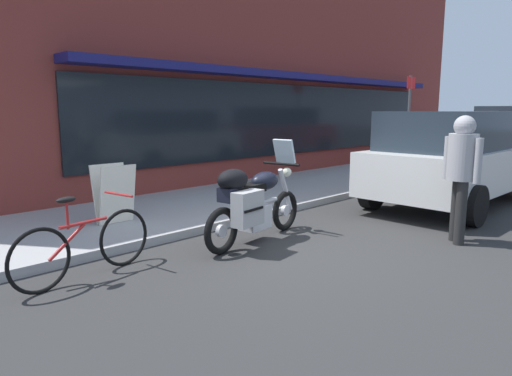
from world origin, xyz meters
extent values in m
plane|color=#2C2C2C|center=(0.00, 0.00, 0.00)|extent=(80.00, 80.00, 0.00)
cube|color=maroon|center=(5.12, 4.42, 3.05)|extent=(18.24, 0.35, 6.11)
cube|color=black|center=(5.12, 4.21, 1.55)|extent=(12.76, 0.06, 1.80)
cube|color=navy|center=(5.12, 3.99, 2.65)|extent=(12.76, 0.60, 0.16)
cube|color=#9A9A9A|center=(9.00, 2.82, 0.06)|extent=(30.00, 2.85, 0.12)
torus|color=black|center=(0.59, 0.69, 0.30)|extent=(0.61, 0.17, 0.60)
cylinder|color=silver|center=(0.59, 0.69, 0.30)|extent=(0.17, 0.08, 0.16)
torus|color=black|center=(-0.86, 0.49, 0.30)|extent=(0.61, 0.17, 0.60)
cylinder|color=silver|center=(-0.86, 0.49, 0.30)|extent=(0.17, 0.08, 0.16)
cube|color=silver|center=(-0.19, 0.58, 0.35)|extent=(0.48, 0.36, 0.32)
cylinder|color=silver|center=(-0.14, 0.59, 0.52)|extent=(0.95, 0.19, 0.06)
ellipsoid|color=black|center=(0.06, 0.62, 0.82)|extent=(0.55, 0.35, 0.26)
cube|color=black|center=(-0.36, 0.56, 0.76)|extent=(0.63, 0.32, 0.11)
cube|color=black|center=(-0.68, 0.52, 0.74)|extent=(0.31, 0.26, 0.18)
cylinder|color=silver|center=(0.59, 0.69, 0.62)|extent=(0.35, 0.12, 0.67)
cylinder|color=black|center=(0.47, 0.68, 1.02)|extent=(0.12, 0.62, 0.04)
cube|color=silver|center=(0.55, 0.69, 1.20)|extent=(0.19, 0.34, 0.35)
sphere|color=#EAEACC|center=(0.63, 0.70, 0.88)|extent=(0.14, 0.14, 0.14)
cube|color=#A0A0A0|center=(-0.60, 0.28, 0.58)|extent=(0.46, 0.26, 0.44)
cube|color=black|center=(-0.60, 0.17, 0.58)|extent=(0.37, 0.07, 0.03)
ellipsoid|color=black|center=(-0.63, 0.52, 0.92)|extent=(0.52, 0.38, 0.28)
torus|color=black|center=(-1.93, 0.98, 0.34)|extent=(0.67, 0.14, 0.67)
torus|color=black|center=(-2.94, 0.82, 0.34)|extent=(0.67, 0.14, 0.67)
cylinder|color=#B22323|center=(-2.44, 0.90, 0.62)|extent=(0.56, 0.12, 0.04)
cylinder|color=#B22323|center=(-2.64, 0.87, 0.46)|extent=(0.44, 0.10, 0.32)
cylinder|color=#B22323|center=(-2.62, 0.87, 0.74)|extent=(0.03, 0.03, 0.30)
ellipsoid|color=black|center=(-2.62, 0.87, 0.90)|extent=(0.23, 0.13, 0.06)
cylinder|color=#B22323|center=(-1.98, 0.98, 0.86)|extent=(0.10, 0.48, 0.03)
cube|color=silver|center=(4.30, -0.38, 0.71)|extent=(4.44, 1.87, 0.76)
cube|color=#232D38|center=(4.03, -0.38, 1.44)|extent=(3.03, 1.64, 0.68)
cube|color=#383838|center=(6.46, -0.41, 0.41)|extent=(0.19, 1.81, 0.24)
cylinder|color=black|center=(5.77, 0.50, 0.33)|extent=(0.66, 0.23, 0.66)
cylinder|color=black|center=(2.85, 0.54, 0.33)|extent=(0.66, 0.23, 0.66)
cylinder|color=black|center=(2.83, -1.26, 0.33)|extent=(0.66, 0.23, 0.66)
cylinder|color=black|center=(1.82, -1.36, 0.43)|extent=(0.14, 0.14, 0.87)
cylinder|color=black|center=(1.67, -1.48, 0.43)|extent=(0.14, 0.14, 0.87)
cylinder|color=#9E9EA3|center=(1.74, -1.42, 1.18)|extent=(0.47, 0.47, 0.62)
sphere|color=#9E9EA3|center=(1.74, -1.42, 1.59)|extent=(0.28, 0.28, 0.28)
sphere|color=tan|center=(1.80, -1.44, 1.59)|extent=(0.17, 0.17, 0.17)
cylinder|color=#9E9EA3|center=(1.80, -1.20, 1.15)|extent=(0.10, 0.10, 0.59)
cylinder|color=#9E9EA3|center=(1.68, -1.64, 1.15)|extent=(0.10, 0.10, 0.59)
cube|color=silver|center=(-1.22, 2.41, 0.56)|extent=(0.55, 0.18, 0.88)
cube|color=silver|center=(-1.22, 2.63, 0.56)|extent=(0.55, 0.18, 0.88)
cylinder|color=#59595B|center=(7.51, 2.21, 1.43)|extent=(0.07, 0.07, 2.61)
cube|color=red|center=(7.51, 2.19, 2.53)|extent=(0.44, 0.02, 0.32)
cylinder|color=black|center=(11.05, 0.74, 0.33)|extent=(0.67, 0.25, 0.66)
cylinder|color=black|center=(7.85, 0.62, 0.33)|extent=(0.67, 0.25, 0.66)
camera|label=1|loc=(-4.51, -3.71, 1.80)|focal=31.99mm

